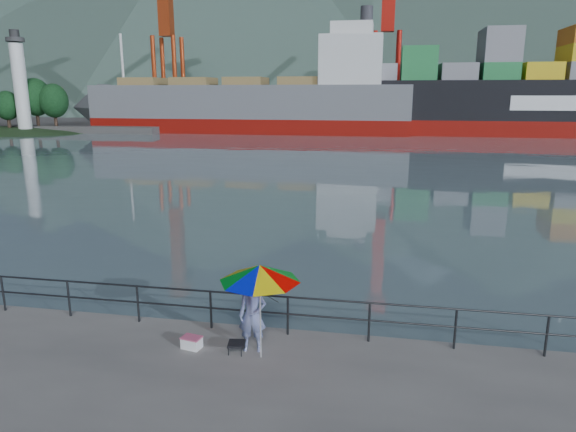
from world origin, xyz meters
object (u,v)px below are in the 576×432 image
object	(u,v)px
fisherman	(252,315)
cooler_bag	(192,343)
container_ship	(552,93)
beach_umbrella	(260,273)
bulk_carrier	(261,104)

from	to	relation	value
fisherman	cooler_bag	size ratio (longest dim) A/B	3.97
fisherman	cooler_bag	world-z (taller)	fisherman
cooler_bag	container_ship	bearing A→B (deg)	80.11
beach_umbrella	cooler_bag	xyz separation A→B (m)	(-1.71, 0.12, -1.90)
cooler_bag	fisherman	bearing A→B (deg)	19.03
beach_umbrella	container_ship	world-z (taller)	container_ship
bulk_carrier	container_ship	xyz separation A→B (m)	(42.70, 2.36, 1.70)
bulk_carrier	container_ship	distance (m)	42.80
cooler_bag	bulk_carrier	bearing A→B (deg)	113.61
beach_umbrella	container_ship	size ratio (longest dim) A/B	0.04
cooler_bag	container_ship	world-z (taller)	container_ship
bulk_carrier	cooler_bag	bearing A→B (deg)	-77.90
beach_umbrella	bulk_carrier	distance (m)	70.99
cooler_bag	bulk_carrier	xyz separation A→B (m)	(-14.77, 68.90, 4.03)
beach_umbrella	cooler_bag	world-z (taller)	beach_umbrella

